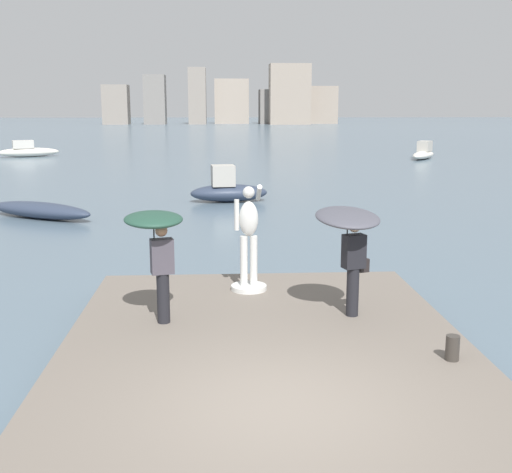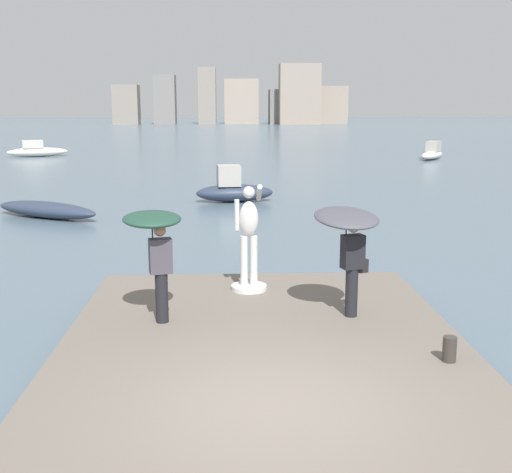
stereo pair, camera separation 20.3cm
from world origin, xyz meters
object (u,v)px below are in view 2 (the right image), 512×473
at_px(onlooker_right, 348,232).
at_px(mooring_bollard, 449,349).
at_px(boat_mid, 233,189).
at_px(onlooker_left, 155,237).
at_px(boat_far, 37,151).
at_px(boat_leftward, 432,153).
at_px(statue_white_figure, 249,244).
at_px(boat_near, 46,210).

relative_size(onlooker_right, mooring_bollard, 5.25).
height_order(onlooker_right, boat_mid, onlooker_right).
bearing_deg(onlooker_left, boat_far, 108.74).
bearing_deg(onlooker_right, boat_leftward, 70.40).
distance_m(onlooker_right, mooring_bollard, 2.76).
bearing_deg(boat_far, onlooker_left, -71.26).
xyz_separation_m(boat_far, boat_leftward, (31.93, -3.96, -0.01)).
distance_m(onlooker_right, boat_mid, 16.98).
distance_m(statue_white_figure, onlooker_left, 2.60).
bearing_deg(boat_mid, mooring_bollard, -80.90).
bearing_deg(mooring_bollard, boat_mid, 99.10).
relative_size(boat_near, boat_far, 0.93).
xyz_separation_m(boat_mid, boat_far, (-16.11, 26.24, -0.04)).
relative_size(statue_white_figure, boat_leftward, 0.49).
bearing_deg(boat_far, mooring_bollard, -67.03).
height_order(mooring_bollard, boat_near, mooring_bollard).
relative_size(boat_far, boat_leftward, 1.13).
xyz_separation_m(onlooker_right, boat_leftward, (13.92, 39.10, -1.45)).
xyz_separation_m(onlooker_left, boat_near, (-5.59, 13.19, -1.61)).
height_order(onlooker_left, mooring_bollard, onlooker_left).
distance_m(statue_white_figure, boat_mid, 15.09).
xyz_separation_m(onlooker_left, boat_leftward, (17.26, 39.28, -1.43)).
bearing_deg(boat_mid, onlooker_right, -83.57).
relative_size(onlooker_right, boat_mid, 0.57).
bearing_deg(boat_mid, boat_leftward, 54.63).
xyz_separation_m(boat_near, boat_leftward, (22.84, 26.09, 0.18)).
xyz_separation_m(onlooker_right, boat_mid, (-1.89, 16.82, -1.39)).
relative_size(onlooker_left, onlooker_right, 0.99).
distance_m(boat_near, boat_leftward, 34.67).
bearing_deg(statue_white_figure, boat_leftward, 67.32).
distance_m(boat_mid, boat_far, 30.80).
height_order(boat_mid, boat_far, boat_mid).
distance_m(onlooker_right, boat_leftward, 41.53).
relative_size(statue_white_figure, boat_far, 0.43).
xyz_separation_m(boat_near, boat_mid, (7.02, 3.81, 0.23)).
xyz_separation_m(onlooker_right, boat_near, (-8.92, 13.01, -1.63)).
distance_m(onlooker_right, boat_far, 46.70).
height_order(onlooker_right, mooring_bollard, onlooker_right).
height_order(mooring_bollard, boat_mid, boat_mid).
bearing_deg(mooring_bollard, statue_white_figure, 126.08).
bearing_deg(statue_white_figure, mooring_bollard, -53.92).
height_order(statue_white_figure, boat_near, statue_white_figure).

